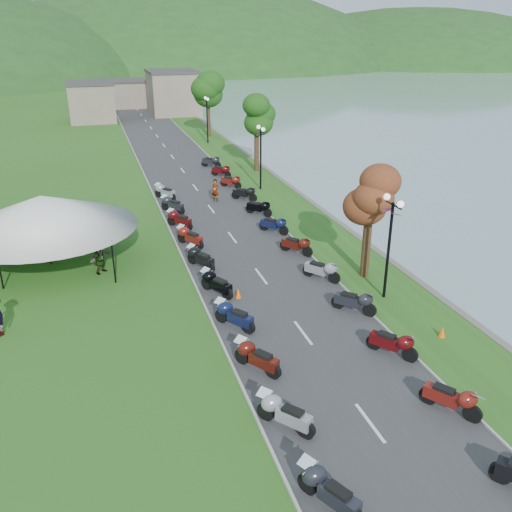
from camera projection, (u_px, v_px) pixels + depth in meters
road at (195, 188)px, 44.37m from camera, size 7.00×120.00×0.02m
hills_backdrop at (105, 66)px, 185.34m from camera, size 360.00×120.00×76.00m
far_building at (125, 96)px, 82.51m from camera, size 18.00×16.00×5.00m
moto_row_left at (244, 336)px, 21.93m from camera, size 2.60×46.04×1.10m
moto_row_right at (295, 245)px, 31.17m from camera, size 2.60×46.41×1.10m
vendor_tent_main at (46, 232)px, 29.06m from camera, size 6.50×6.50×4.00m
tree_lakeside at (369, 215)px, 27.31m from camera, size 2.43×2.43×6.76m
pedestrian_a at (53, 262)px, 30.28m from camera, size 0.64×0.72×1.62m
pedestrian_b at (47, 237)px, 33.97m from camera, size 0.87×0.50×1.75m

